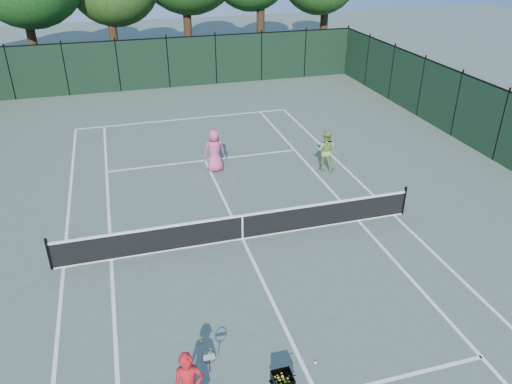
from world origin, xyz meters
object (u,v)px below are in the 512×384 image
object	(u,v)px
ball_hopper	(283,380)
loose_ball_midcourt	(201,341)
player_pink	(215,151)
loose_ball_near_cart	(315,362)
player_green	(326,150)

from	to	relation	value
ball_hopper	loose_ball_midcourt	bearing A→B (deg)	105.69
player_pink	ball_hopper	xyz separation A→B (m)	(-1.01, -11.59, -0.23)
player_pink	loose_ball_near_cart	xyz separation A→B (m)	(0.08, -10.79, -0.86)
player_green	loose_ball_midcourt	world-z (taller)	player_green
loose_ball_midcourt	ball_hopper	bearing A→B (deg)	-58.70
player_green	loose_ball_near_cart	bearing A→B (deg)	100.58
player_pink	ball_hopper	distance (m)	11.64
loose_ball_midcourt	player_pink	bearing A→B (deg)	76.07
loose_ball_near_cart	loose_ball_midcourt	world-z (taller)	same
ball_hopper	player_green	bearing A→B (deg)	47.08
player_pink	loose_ball_midcourt	xyz separation A→B (m)	(-2.33, -9.41, -0.86)
ball_hopper	loose_ball_midcourt	xyz separation A→B (m)	(-1.32, 2.18, -0.63)
player_green	ball_hopper	distance (m)	11.77
player_green	loose_ball_near_cart	distance (m)	10.60
player_green	loose_ball_near_cart	xyz separation A→B (m)	(-4.31, -9.65, -0.82)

